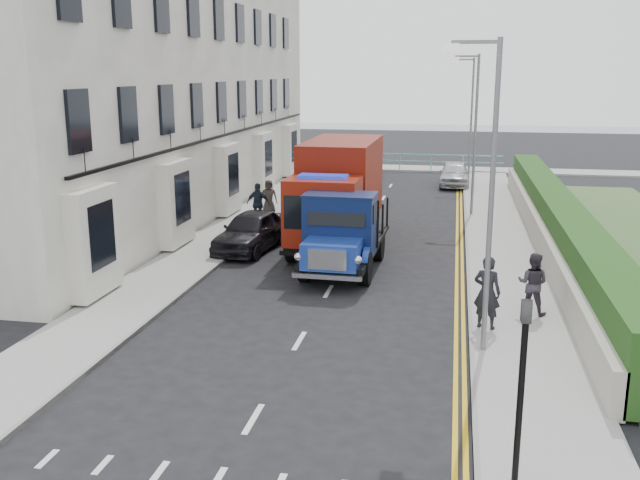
{
  "coord_description": "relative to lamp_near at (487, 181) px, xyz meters",
  "views": [
    {
      "loc": [
        3.48,
        -17.68,
        6.33
      ],
      "look_at": [
        -0.36,
        2.59,
        1.4
      ],
      "focal_mm": 40.0,
      "sensor_mm": 36.0,
      "label": 1
    }
  ],
  "objects": [
    {
      "name": "seafront_railing",
      "position": [
        -4.18,
        30.2,
        -3.42
      ],
      "size": [
        13.0,
        0.08,
        1.11
      ],
      "color": "#59B2A5",
      "rests_on": "ground"
    },
    {
      "name": "promenade",
      "position": [
        -4.18,
        31.0,
        -3.94
      ],
      "size": [
        30.0,
        2.5,
        0.12
      ],
      "primitive_type": "cube",
      "color": "gray",
      "rests_on": "ground"
    },
    {
      "name": "parked_car_front",
      "position": [
        -7.78,
        8.37,
        -3.28
      ],
      "size": [
        2.18,
        4.36,
        1.43
      ],
      "primitive_type": "imported",
      "rotation": [
        0.0,
        0.0,
        -0.12
      ],
      "color": "black",
      "rests_on": "ground"
    },
    {
      "name": "lamp_near",
      "position": [
        0.0,
        0.0,
        0.0
      ],
      "size": [
        1.23,
        0.18,
        7.0
      ],
      "color": "slate",
      "rests_on": "ground"
    },
    {
      "name": "parked_car_mid",
      "position": [
        -6.78,
        13.88,
        -3.27
      ],
      "size": [
        1.79,
        4.52,
        1.46
      ],
      "primitive_type": "imported",
      "rotation": [
        0.0,
        0.0,
        0.06
      ],
      "color": "#5B75C4",
      "rests_on": "ground"
    },
    {
      "name": "lamp_mid",
      "position": [
        0.0,
        16.0,
        0.0
      ],
      "size": [
        1.23,
        0.18,
        7.0
      ],
      "color": "slate",
      "rests_on": "ground"
    },
    {
      "name": "pedestrian_west_near",
      "position": [
        -8.58,
        12.2,
        -3.02
      ],
      "size": [
        1.01,
        0.45,
        1.71
      ],
      "primitive_type": "imported",
      "rotation": [
        0.0,
        0.0,
        3.11
      ],
      "color": "#1A242F",
      "rests_on": "pavement_west"
    },
    {
      "name": "pedestrian_east_near",
      "position": [
        0.22,
        1.44,
        -2.96
      ],
      "size": [
        0.77,
        0.62,
        1.83
      ],
      "primitive_type": "imported",
      "rotation": [
        0.0,
        0.0,
        2.83
      ],
      "color": "black",
      "rests_on": "pavement_east"
    },
    {
      "name": "pavement_east",
      "position": [
        1.12,
        11.0,
        -3.94
      ],
      "size": [
        2.6,
        38.0,
        0.12
      ],
      "primitive_type": "cube",
      "color": "gray",
      "rests_on": "ground"
    },
    {
      "name": "seafront_car_left",
      "position": [
        -6.68,
        27.12,
        -3.35
      ],
      "size": [
        3.4,
        5.11,
        1.3
      ],
      "primitive_type": "imported",
      "rotation": [
        0.0,
        0.0,
        2.86
      ],
      "color": "black",
      "rests_on": "ground"
    },
    {
      "name": "traffic_signal",
      "position": [
        0.42,
        -5.5,
        -1.92
      ],
      "size": [
        0.16,
        0.2,
        3.1
      ],
      "color": "black",
      "rests_on": "ground"
    },
    {
      "name": "ground",
      "position": [
        -4.18,
        2.0,
        -4.0
      ],
      "size": [
        120.0,
        120.0,
        0.0
      ],
      "primitive_type": "plane",
      "color": "black",
      "rests_on": "ground"
    },
    {
      "name": "red_lorry",
      "position": [
        -4.88,
        9.95,
        -1.98
      ],
      "size": [
        2.55,
        7.26,
        3.79
      ],
      "rotation": [
        0.0,
        0.0,
        -0.01
      ],
      "color": "black",
      "rests_on": "ground"
    },
    {
      "name": "sea_plane",
      "position": [
        -4.18,
        62.0,
        -4.0
      ],
      "size": [
        120.0,
        120.0,
        0.0
      ],
      "primitive_type": "plane",
      "color": "slate",
      "rests_on": "ground"
    },
    {
      "name": "lamp_far",
      "position": [
        0.0,
        26.0,
        0.0
      ],
      "size": [
        1.23,
        0.18,
        7.0
      ],
      "color": "slate",
      "rests_on": "ground"
    },
    {
      "name": "seafront_car_right",
      "position": [
        -0.68,
        24.56,
        -3.31
      ],
      "size": [
        1.65,
        4.04,
        1.37
      ],
      "primitive_type": "imported",
      "rotation": [
        0.0,
        0.0,
        -0.01
      ],
      "color": "#B6B7BB",
      "rests_on": "ground"
    },
    {
      "name": "parked_car_rear",
      "position": [
        -6.78,
        15.53,
        -3.37
      ],
      "size": [
        1.96,
        4.38,
        1.25
      ],
      "primitive_type": "imported",
      "rotation": [
        0.0,
        0.0,
        0.05
      ],
      "color": "#9F9EA2",
      "rests_on": "ground"
    },
    {
      "name": "garden_east",
      "position": [
        3.03,
        11.0,
        -3.1
      ],
      "size": [
        1.45,
        28.0,
        1.75
      ],
      "color": "#B2AD9E",
      "rests_on": "ground"
    },
    {
      "name": "pedestrian_west_far",
      "position": [
        -8.67,
        14.26,
        -3.11
      ],
      "size": [
        0.86,
        0.69,
        1.53
      ],
      "primitive_type": "imported",
      "rotation": [
        0.0,
        0.0,
        0.31
      ],
      "color": "#362C27",
      "rests_on": "pavement_west"
    },
    {
      "name": "terrace_west",
      "position": [
        -13.65,
        15.0,
        3.17
      ],
      "size": [
        6.31,
        30.2,
        14.25
      ],
      "color": "silver",
      "rests_on": "ground"
    },
    {
      "name": "pedestrian_east_far",
      "position": [
        1.44,
        2.76,
        -3.06
      ],
      "size": [
        0.95,
        0.84,
        1.63
      ],
      "primitive_type": "imported",
      "rotation": [
        0.0,
        0.0,
        2.81
      ],
      "color": "#362E39",
      "rests_on": "pavement_east"
    },
    {
      "name": "bedford_lorry",
      "position": [
        -4.1,
        5.79,
        -2.8
      ],
      "size": [
        2.33,
        5.58,
        2.6
      ],
      "rotation": [
        0.0,
        0.0,
        -0.02
      ],
      "color": "black",
      "rests_on": "ground"
    },
    {
      "name": "pavement_west",
      "position": [
        -9.38,
        11.0,
        -3.94
      ],
      "size": [
        2.4,
        38.0,
        0.12
      ],
      "primitive_type": "cube",
      "color": "gray",
      "rests_on": "ground"
    }
  ]
}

